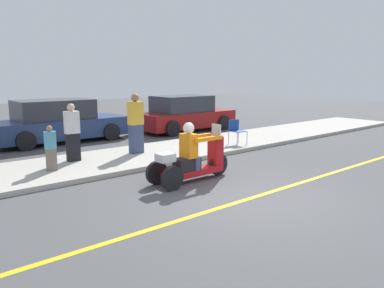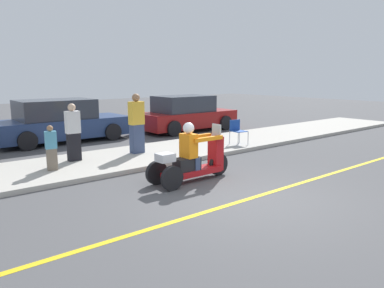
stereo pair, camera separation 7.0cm
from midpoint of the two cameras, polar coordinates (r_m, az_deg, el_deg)
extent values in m
plane|color=#4C4C4F|center=(7.66, 8.32, -8.31)|extent=(60.00, 60.00, 0.00)
cube|color=gold|center=(7.63, 8.11, -8.35)|extent=(24.00, 0.12, 0.01)
cube|color=#B2ADA3|center=(11.13, -9.53, -2.05)|extent=(28.00, 2.80, 0.12)
cylinder|color=black|center=(9.29, 3.81, -3.10)|extent=(0.54, 0.10, 0.54)
cylinder|color=black|center=(8.05, -3.26, -5.25)|extent=(0.54, 0.10, 0.54)
cylinder|color=black|center=(8.51, -5.63, -4.40)|extent=(0.54, 0.10, 0.54)
cube|color=#AD1419|center=(8.76, -0.23, -4.29)|extent=(1.51, 0.41, 0.14)
cube|color=black|center=(8.61, -1.01, -3.06)|extent=(0.61, 0.33, 0.30)
cube|color=#AD1419|center=(9.15, 3.38, -1.41)|extent=(0.24, 0.33, 0.83)
cube|color=silver|center=(9.07, 3.51, 2.11)|extent=(0.03, 0.30, 0.30)
cube|color=silver|center=(8.20, -4.32, -2.06)|extent=(0.36, 0.33, 0.18)
cube|color=orange|center=(8.55, -0.76, -0.24)|extent=(0.26, 0.38, 0.55)
sphere|color=white|center=(8.48, -0.76, 2.44)|extent=(0.26, 0.26, 0.26)
cube|color=#38476B|center=(8.63, 0.42, -3.02)|extent=(0.14, 0.14, 0.30)
cube|color=#38476B|center=(8.81, -0.58, -2.74)|extent=(0.14, 0.14, 0.30)
cube|color=orange|center=(8.65, 2.26, 0.80)|extent=(0.85, 0.09, 0.09)
cube|color=orange|center=(8.94, 0.55, 1.13)|extent=(0.85, 0.09, 0.09)
cube|color=black|center=(10.76, -17.83, -0.45)|extent=(0.35, 0.24, 0.76)
cube|color=silver|center=(10.65, -18.04, 3.16)|extent=(0.39, 0.25, 0.60)
sphere|color=beige|center=(10.61, -18.16, 5.33)|extent=(0.21, 0.21, 0.21)
cube|color=#726656|center=(9.87, -20.82, -2.24)|extent=(0.26, 0.20, 0.54)
cube|color=#4C99B7|center=(9.78, -21.01, 0.55)|extent=(0.29, 0.20, 0.43)
sphere|color=#9E704C|center=(9.74, -21.12, 2.22)|extent=(0.15, 0.15, 0.15)
cube|color=#38476B|center=(11.38, -8.67, 0.79)|extent=(0.39, 0.26, 0.87)
cube|color=gold|center=(11.28, -8.78, 4.67)|extent=(0.43, 0.26, 0.69)
sphere|color=#9E704C|center=(11.24, -8.85, 7.00)|extent=(0.23, 0.23, 0.23)
cylinder|color=#A5A8AD|center=(12.48, 6.74, 0.70)|extent=(0.02, 0.02, 0.44)
cylinder|color=#A5A8AD|center=(12.77, 8.23, 0.89)|extent=(0.02, 0.02, 0.44)
cylinder|color=#A5A8AD|center=(12.81, 5.45, 0.98)|extent=(0.02, 0.02, 0.44)
cylinder|color=#A5A8AD|center=(13.09, 6.93, 1.16)|extent=(0.02, 0.02, 0.44)
cube|color=#1E479E|center=(12.75, 6.86, 1.95)|extent=(0.48, 0.48, 0.02)
cube|color=#1E479E|center=(12.89, 6.23, 2.87)|extent=(0.44, 0.06, 0.38)
cube|color=navy|center=(14.68, -19.41, 2.35)|extent=(4.75, 1.87, 0.68)
cube|color=#2D333D|center=(14.52, -20.46, 4.96)|extent=(2.61, 1.68, 0.70)
cylinder|color=black|center=(14.47, -12.33, 1.81)|extent=(0.64, 0.22, 0.64)
cylinder|color=black|center=(16.14, -15.40, 2.56)|extent=(0.64, 0.22, 0.64)
cylinder|color=black|center=(13.36, -24.15, 0.41)|extent=(0.64, 0.22, 0.64)
cylinder|color=black|center=(15.15, -26.08, 1.35)|extent=(0.64, 0.22, 0.64)
cube|color=maroon|center=(16.61, -1.03, 3.82)|extent=(4.42, 1.80, 0.68)
cube|color=#2D333D|center=(16.41, -1.64, 6.15)|extent=(2.43, 1.62, 0.70)
cylinder|color=black|center=(16.91, 4.70, 3.25)|extent=(0.64, 0.22, 0.64)
cylinder|color=black|center=(18.23, 0.74, 3.81)|extent=(0.64, 0.22, 0.64)
cylinder|color=black|center=(15.06, -3.16, 2.37)|extent=(0.64, 0.22, 0.64)
cylinder|color=black|center=(16.53, -6.89, 3.04)|extent=(0.64, 0.22, 0.64)
camera|label=1|loc=(0.03, -90.23, -0.04)|focal=35.00mm
camera|label=2|loc=(0.03, 89.77, 0.04)|focal=35.00mm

